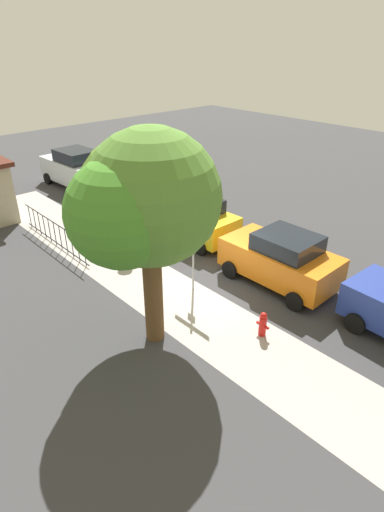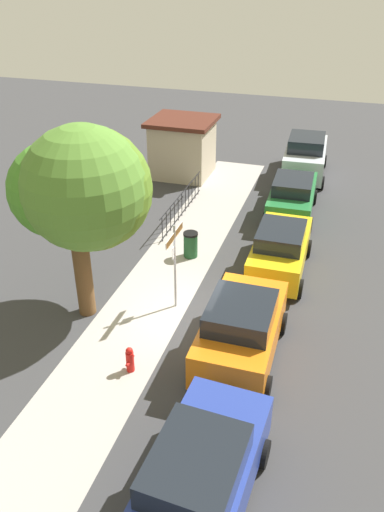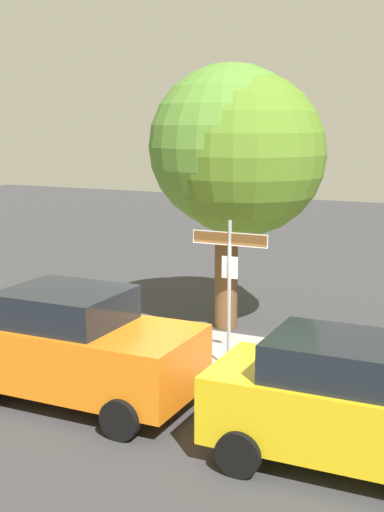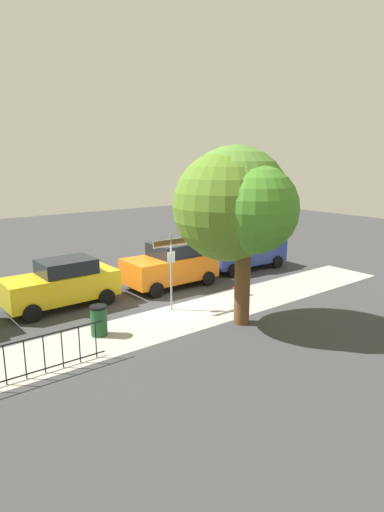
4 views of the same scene
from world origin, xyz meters
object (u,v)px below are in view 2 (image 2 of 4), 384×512
object	(u,v)px
street_sign	(175,251)
utility_shed	(183,147)
car_green	(292,196)
fire_hydrant	(130,359)
car_orange	(241,329)
trash_bin	(191,244)
car_silver	(305,156)
car_yellow	(280,249)
car_blue	(200,479)
shade_tree	(80,190)

from	to	relation	value
street_sign	utility_shed	xyz separation A→B (m)	(11.04, 3.40, -0.56)
car_green	fire_hydrant	bearing A→B (deg)	163.93
street_sign	car_orange	world-z (taller)	street_sign
car_orange	fire_hydrant	size ratio (longest dim) A/B	5.24
trash_bin	car_green	bearing A→B (deg)	-33.30
street_sign	car_orange	bearing A→B (deg)	-124.81
street_sign	car_silver	size ratio (longest dim) A/B	0.62
utility_shed	car_orange	bearing A→B (deg)	-155.21
car_orange	car_yellow	bearing A→B (deg)	-4.13
car_blue	trash_bin	bearing A→B (deg)	21.72
car_blue	car_silver	size ratio (longest dim) A/B	0.96
car_green	fire_hydrant	distance (m)	11.40
car_silver	car_yellow	bearing A→B (deg)	178.83
shade_tree	car_blue	distance (m)	8.30
car_green	fire_hydrant	size ratio (longest dim) A/B	5.57
car_silver	car_green	bearing A→B (deg)	177.51
car_blue	car_silver	world-z (taller)	car_silver
shade_tree	car_yellow	bearing A→B (deg)	-53.33
utility_shed	street_sign	bearing A→B (deg)	-162.89
car_yellow	trash_bin	size ratio (longest dim) A/B	4.25
car_yellow	car_green	bearing A→B (deg)	2.28
car_yellow	fire_hydrant	bearing A→B (deg)	153.65
utility_shed	shade_tree	bearing A→B (deg)	-175.55
utility_shed	trash_bin	world-z (taller)	utility_shed
car_yellow	fire_hydrant	size ratio (longest dim) A/B	5.34
shade_tree	car_green	size ratio (longest dim) A/B	1.37
car_blue	fire_hydrant	bearing A→B (deg)	44.59
car_silver	fire_hydrant	size ratio (longest dim) A/B	5.99
shade_tree	trash_bin	xyz separation A→B (m)	(4.06, -1.97, -3.56)
street_sign	utility_shed	size ratio (longest dim) A/B	0.93
street_sign	shade_tree	world-z (taller)	shade_tree
car_orange	street_sign	bearing A→B (deg)	54.78
street_sign	fire_hydrant	distance (m)	3.59
car_green	car_silver	size ratio (longest dim) A/B	0.93
car_orange	car_green	bearing A→B (deg)	-0.83
car_green	car_silver	distance (m)	4.80
fire_hydrant	trash_bin	bearing A→B (deg)	2.70
shade_tree	car_orange	world-z (taller)	shade_tree
car_blue	fire_hydrant	world-z (taller)	car_blue
utility_shed	fire_hydrant	size ratio (longest dim) A/B	4.02
shade_tree	car_blue	bearing A→B (deg)	-137.31
street_sign	car_blue	world-z (taller)	street_sign
shade_tree	car_blue	size ratio (longest dim) A/B	1.33
car_orange	car_blue	bearing A→B (deg)	-177.43
car_blue	car_orange	distance (m)	4.81
car_yellow	trash_bin	xyz separation A→B (m)	(0.12, 3.32, -0.43)
street_sign	car_green	size ratio (longest dim) A/B	0.67
car_green	trash_bin	bearing A→B (deg)	144.73
trash_bin	car_blue	bearing A→B (deg)	-161.50
car_orange	car_yellow	world-z (taller)	car_orange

